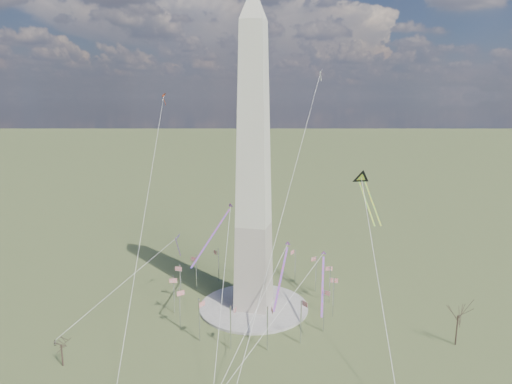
% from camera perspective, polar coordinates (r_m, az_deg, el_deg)
% --- Properties ---
extents(ground, '(2000.00, 2000.00, 0.00)m').
position_cam_1_polar(ground, '(156.50, -0.28, -14.28)').
color(ground, '#495128').
rests_on(ground, ground).
extents(plaza, '(36.00, 36.00, 0.80)m').
position_cam_1_polar(plaza, '(156.32, -0.28, -14.14)').
color(plaza, '#B4ADA5').
rests_on(plaza, ground).
extents(washington_monument, '(15.56, 15.56, 100.00)m').
position_cam_1_polar(washington_monument, '(142.06, -0.30, 3.36)').
color(washington_monument, '#B8A99A').
rests_on(washington_monument, plaza).
extents(flagpole_ring, '(54.40, 54.40, 13.00)m').
position_cam_1_polar(flagpole_ring, '(153.44, -0.28, -11.84)').
color(flagpole_ring, silver).
rests_on(flagpole_ring, ground).
extents(tree_near, '(7.75, 7.75, 13.56)m').
position_cam_1_polar(tree_near, '(143.21, 23.97, -13.67)').
color(tree_near, '#443229').
rests_on(tree_near, ground).
extents(tree_far, '(5.16, 5.16, 9.03)m').
position_cam_1_polar(tree_far, '(134.04, -23.20, -16.97)').
color(tree_far, '#443229').
rests_on(tree_far, ground).
extents(person_west, '(0.94, 0.78, 1.75)m').
position_cam_1_polar(person_west, '(146.86, -23.83, -16.84)').
color(person_west, gray).
rests_on(person_west, ground).
extents(kite_delta_black, '(10.31, 17.89, 14.65)m').
position_cam_1_polar(kite_delta_black, '(151.21, 13.16, 1.35)').
color(kite_delta_black, black).
rests_on(kite_delta_black, ground).
extents(kite_diamond_purple, '(1.69, 2.70, 8.22)m').
position_cam_1_polar(kite_diamond_purple, '(158.45, -9.77, -5.89)').
color(kite_diamond_purple, '#3A1A78').
rests_on(kite_diamond_purple, ground).
extents(kite_streamer_left, '(1.90, 20.33, 13.97)m').
position_cam_1_polar(kite_streamer_left, '(135.90, 3.41, -9.32)').
color(kite_streamer_left, '#FF2856').
rests_on(kite_streamer_left, ground).
extents(kite_streamer_mid, '(7.05, 21.12, 14.82)m').
position_cam_1_polar(kite_streamer_mid, '(139.41, -4.81, -4.33)').
color(kite_streamer_mid, '#FF2856').
rests_on(kite_streamer_mid, ground).
extents(kite_streamer_right, '(2.93, 19.55, 13.41)m').
position_cam_1_polar(kite_streamer_right, '(142.86, 8.37, -10.27)').
color(kite_streamer_right, '#FF2856').
rests_on(kite_streamer_right, ground).
extents(kite_small_red, '(1.38, 2.15, 4.72)m').
position_cam_1_polar(kite_small_red, '(181.82, -11.43, 11.65)').
color(kite_small_red, red).
rests_on(kite_small_red, ground).
extents(kite_small_white, '(1.20, 2.03, 4.84)m').
position_cam_1_polar(kite_small_white, '(188.58, 8.11, 14.59)').
color(kite_small_white, white).
rests_on(kite_small_white, ground).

